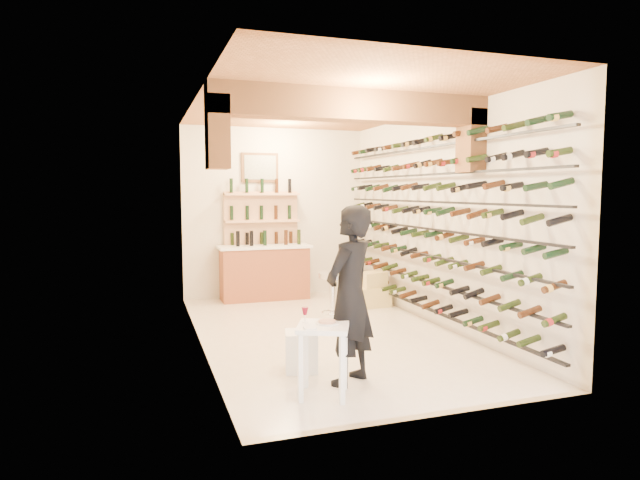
{
  "coord_description": "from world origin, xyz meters",
  "views": [
    {
      "loc": [
        -2.46,
        -7.08,
        2.0
      ],
      "look_at": [
        0.0,
        0.3,
        1.3
      ],
      "focal_mm": 30.26,
      "sensor_mm": 36.0,
      "label": 1
    }
  ],
  "objects_px": {
    "wine_rack": "(424,222)",
    "crate_lower": "(372,297)",
    "back_counter": "(265,271)",
    "person": "(350,295)",
    "chrome_barstool": "(333,296)",
    "white_stool": "(301,351)",
    "tasting_table": "(323,337)"
  },
  "relations": [
    {
      "from": "person",
      "to": "chrome_barstool",
      "type": "height_order",
      "value": "person"
    },
    {
      "from": "back_counter",
      "to": "white_stool",
      "type": "height_order",
      "value": "back_counter"
    },
    {
      "from": "back_counter",
      "to": "wine_rack",
      "type": "bearing_deg",
      "value": -55.34
    },
    {
      "from": "tasting_table",
      "to": "back_counter",
      "type": "bearing_deg",
      "value": 108.08
    },
    {
      "from": "white_stool",
      "to": "person",
      "type": "bearing_deg",
      "value": -54.83
    },
    {
      "from": "wine_rack",
      "to": "tasting_table",
      "type": "bearing_deg",
      "value": -136.7
    },
    {
      "from": "crate_lower",
      "to": "wine_rack",
      "type": "bearing_deg",
      "value": -82.2
    },
    {
      "from": "person",
      "to": "chrome_barstool",
      "type": "bearing_deg",
      "value": -142.73
    },
    {
      "from": "back_counter",
      "to": "person",
      "type": "height_order",
      "value": "person"
    },
    {
      "from": "white_stool",
      "to": "chrome_barstool",
      "type": "height_order",
      "value": "chrome_barstool"
    },
    {
      "from": "back_counter",
      "to": "crate_lower",
      "type": "xyz_separation_m",
      "value": [
        1.64,
        -1.23,
        -0.36
      ]
    },
    {
      "from": "back_counter",
      "to": "chrome_barstool",
      "type": "distance_m",
      "value": 2.46
    },
    {
      "from": "tasting_table",
      "to": "crate_lower",
      "type": "relative_size",
      "value": 1.51
    },
    {
      "from": "back_counter",
      "to": "person",
      "type": "distance_m",
      "value": 4.62
    },
    {
      "from": "crate_lower",
      "to": "tasting_table",
      "type": "bearing_deg",
      "value": -120.58
    },
    {
      "from": "tasting_table",
      "to": "white_stool",
      "type": "xyz_separation_m",
      "value": [
        0.01,
        0.78,
        -0.36
      ]
    },
    {
      "from": "person",
      "to": "crate_lower",
      "type": "relative_size",
      "value": 3.26
    },
    {
      "from": "person",
      "to": "crate_lower",
      "type": "xyz_separation_m",
      "value": [
        1.76,
        3.38,
        -0.76
      ]
    },
    {
      "from": "wine_rack",
      "to": "white_stool",
      "type": "bearing_deg",
      "value": -148.53
    },
    {
      "from": "white_stool",
      "to": "chrome_barstool",
      "type": "bearing_deg",
      "value": 59.73
    },
    {
      "from": "tasting_table",
      "to": "person",
      "type": "bearing_deg",
      "value": 57.44
    },
    {
      "from": "tasting_table",
      "to": "crate_lower",
      "type": "xyz_separation_m",
      "value": [
        2.14,
        3.63,
        -0.41
      ]
    },
    {
      "from": "back_counter",
      "to": "white_stool",
      "type": "bearing_deg",
      "value": -96.97
    },
    {
      "from": "person",
      "to": "chrome_barstool",
      "type": "distance_m",
      "value": 2.31
    },
    {
      "from": "back_counter",
      "to": "person",
      "type": "bearing_deg",
      "value": -91.57
    },
    {
      "from": "wine_rack",
      "to": "tasting_table",
      "type": "distance_m",
      "value": 3.35
    },
    {
      "from": "wine_rack",
      "to": "person",
      "type": "xyz_separation_m",
      "value": [
        -1.96,
        -1.95,
        -0.62
      ]
    },
    {
      "from": "white_stool",
      "to": "tasting_table",
      "type": "bearing_deg",
      "value": -90.67
    },
    {
      "from": "person",
      "to": "chrome_barstool",
      "type": "xyz_separation_m",
      "value": [
        0.6,
        2.19,
        -0.46
      ]
    },
    {
      "from": "tasting_table",
      "to": "white_stool",
      "type": "distance_m",
      "value": 0.86
    },
    {
      "from": "wine_rack",
      "to": "chrome_barstool",
      "type": "distance_m",
      "value": 1.75
    },
    {
      "from": "wine_rack",
      "to": "crate_lower",
      "type": "relative_size",
      "value": 9.98
    }
  ]
}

